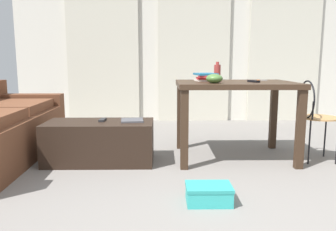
{
  "coord_description": "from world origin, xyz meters",
  "views": [
    {
      "loc": [
        -0.52,
        -1.95,
        0.98
      ],
      "look_at": [
        -0.46,
        1.45,
        0.43
      ],
      "focal_mm": 35.6,
      "sensor_mm": 36.0,
      "label": 1
    }
  ],
  "objects_px": {
    "wire_chair": "(313,111)",
    "bowl": "(214,79)",
    "book_stack": "(205,77)",
    "tv_remote_primary": "(103,120)",
    "scissors": "(261,80)",
    "craft_table": "(235,93)",
    "tv_remote_on_table": "(254,81)",
    "coffee_table": "(100,142)",
    "magazine": "(132,120)",
    "bottle_near": "(217,72)",
    "shoebox": "(209,194)"
  },
  "relations": [
    {
      "from": "tv_remote_on_table",
      "to": "bottle_near",
      "type": "bearing_deg",
      "value": 101.4
    },
    {
      "from": "bottle_near",
      "to": "book_stack",
      "type": "distance_m",
      "value": 0.28
    },
    {
      "from": "coffee_table",
      "to": "bowl",
      "type": "relative_size",
      "value": 6.7
    },
    {
      "from": "magazine",
      "to": "craft_table",
      "type": "bearing_deg",
      "value": 0.22
    },
    {
      "from": "scissors",
      "to": "wire_chair",
      "type": "bearing_deg",
      "value": -41.8
    },
    {
      "from": "bowl",
      "to": "scissors",
      "type": "distance_m",
      "value": 0.76
    },
    {
      "from": "tv_remote_on_table",
      "to": "tv_remote_primary",
      "type": "relative_size",
      "value": 0.97
    },
    {
      "from": "coffee_table",
      "to": "craft_table",
      "type": "distance_m",
      "value": 1.43
    },
    {
      "from": "book_stack",
      "to": "shoebox",
      "type": "relative_size",
      "value": 0.98
    },
    {
      "from": "wire_chair",
      "to": "tv_remote_primary",
      "type": "height_order",
      "value": "wire_chair"
    },
    {
      "from": "wire_chair",
      "to": "book_stack",
      "type": "height_order",
      "value": "book_stack"
    },
    {
      "from": "scissors",
      "to": "tv_remote_primary",
      "type": "relative_size",
      "value": 0.76
    },
    {
      "from": "coffee_table",
      "to": "scissors",
      "type": "relative_size",
      "value": 9.11
    },
    {
      "from": "bottle_near",
      "to": "shoebox",
      "type": "distance_m",
      "value": 1.7
    },
    {
      "from": "shoebox",
      "to": "magazine",
      "type": "bearing_deg",
      "value": 121.35
    },
    {
      "from": "wire_chair",
      "to": "magazine",
      "type": "height_order",
      "value": "wire_chair"
    },
    {
      "from": "bowl",
      "to": "shoebox",
      "type": "xyz_separation_m",
      "value": [
        -0.16,
        -0.9,
        -0.76
      ]
    },
    {
      "from": "craft_table",
      "to": "shoebox",
      "type": "distance_m",
      "value": 1.35
    },
    {
      "from": "bowl",
      "to": "tv_remote_primary",
      "type": "relative_size",
      "value": 1.03
    },
    {
      "from": "bottle_near",
      "to": "tv_remote_on_table",
      "type": "bearing_deg",
      "value": -56.69
    },
    {
      "from": "wire_chair",
      "to": "bowl",
      "type": "relative_size",
      "value": 5.18
    },
    {
      "from": "craft_table",
      "to": "scissors",
      "type": "distance_m",
      "value": 0.44
    },
    {
      "from": "shoebox",
      "to": "craft_table",
      "type": "bearing_deg",
      "value": 70.2
    },
    {
      "from": "wire_chair",
      "to": "bowl",
      "type": "bearing_deg",
      "value": -173.37
    },
    {
      "from": "bottle_near",
      "to": "tv_remote_primary",
      "type": "height_order",
      "value": "bottle_near"
    },
    {
      "from": "scissors",
      "to": "magazine",
      "type": "relative_size",
      "value": 0.51
    },
    {
      "from": "scissors",
      "to": "book_stack",
      "type": "bearing_deg",
      "value": -166.73
    },
    {
      "from": "book_stack",
      "to": "tv_remote_on_table",
      "type": "height_order",
      "value": "book_stack"
    },
    {
      "from": "craft_table",
      "to": "bottle_near",
      "type": "distance_m",
      "value": 0.41
    },
    {
      "from": "craft_table",
      "to": "book_stack",
      "type": "xyz_separation_m",
      "value": [
        -0.29,
        0.12,
        0.16
      ]
    },
    {
      "from": "wire_chair",
      "to": "coffee_table",
      "type": "bearing_deg",
      "value": -179.17
    },
    {
      "from": "magazine",
      "to": "shoebox",
      "type": "bearing_deg",
      "value": -64.65
    },
    {
      "from": "craft_table",
      "to": "shoebox",
      "type": "bearing_deg",
      "value": -109.8
    },
    {
      "from": "bottle_near",
      "to": "book_stack",
      "type": "relative_size",
      "value": 0.63
    },
    {
      "from": "magazine",
      "to": "bottle_near",
      "type": "bearing_deg",
      "value": 20.36
    },
    {
      "from": "coffee_table",
      "to": "tv_remote_on_table",
      "type": "relative_size",
      "value": 7.11
    },
    {
      "from": "coffee_table",
      "to": "tv_remote_on_table",
      "type": "height_order",
      "value": "tv_remote_on_table"
    },
    {
      "from": "craft_table",
      "to": "bottle_near",
      "type": "bearing_deg",
      "value": 110.85
    },
    {
      "from": "tv_remote_on_table",
      "to": "magazine",
      "type": "height_order",
      "value": "tv_remote_on_table"
    },
    {
      "from": "book_stack",
      "to": "tv_remote_on_table",
      "type": "bearing_deg",
      "value": -25.81
    },
    {
      "from": "wire_chair",
      "to": "tv_remote_on_table",
      "type": "relative_size",
      "value": 5.5
    },
    {
      "from": "tv_remote_primary",
      "to": "tv_remote_on_table",
      "type": "bearing_deg",
      "value": 1.99
    },
    {
      "from": "bowl",
      "to": "coffee_table",
      "type": "bearing_deg",
      "value": 175.52
    },
    {
      "from": "scissors",
      "to": "shoebox",
      "type": "relative_size",
      "value": 0.36
    },
    {
      "from": "craft_table",
      "to": "tv_remote_primary",
      "type": "distance_m",
      "value": 1.35
    },
    {
      "from": "wire_chair",
      "to": "book_stack",
      "type": "bearing_deg",
      "value": 167.61
    },
    {
      "from": "bottle_near",
      "to": "magazine",
      "type": "distance_m",
      "value": 1.1
    },
    {
      "from": "craft_table",
      "to": "coffee_table",
      "type": "bearing_deg",
      "value": -173.88
    },
    {
      "from": "book_stack",
      "to": "craft_table",
      "type": "bearing_deg",
      "value": -21.82
    },
    {
      "from": "bowl",
      "to": "magazine",
      "type": "distance_m",
      "value": 0.89
    }
  ]
}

